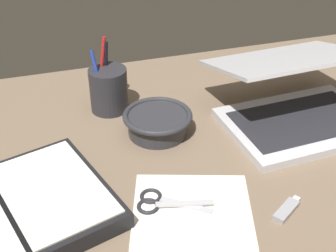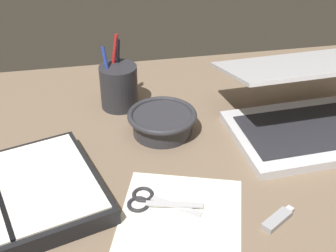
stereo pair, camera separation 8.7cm
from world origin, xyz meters
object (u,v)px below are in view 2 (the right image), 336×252
object	(u,v)px
planner	(0,201)
bowl	(162,121)
laptop	(306,109)
pen_cup	(119,86)
scissors	(149,201)

from	to	relation	value
planner	bowl	bearing A→B (deg)	13.23
laptop	bowl	xyz separation A→B (cm)	(-29.73, 4.21, -2.29)
pen_cup	planner	bearing A→B (deg)	-127.32
laptop	pen_cup	size ratio (longest dim) A/B	2.02
laptop	scissors	distance (cm)	39.74
laptop	scissors	size ratio (longest dim) A/B	2.59
laptop	planner	world-z (taller)	laptop
bowl	pen_cup	world-z (taller)	pen_cup
pen_cup	laptop	bearing A→B (deg)	-24.39
laptop	pen_cup	bearing A→B (deg)	152.36
scissors	laptop	bearing A→B (deg)	51.00
laptop	planner	size ratio (longest dim) A/B	0.86
laptop	pen_cup	distance (cm)	41.07
bowl	laptop	bearing A→B (deg)	-8.06
bowl	planner	size ratio (longest dim) A/B	0.37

